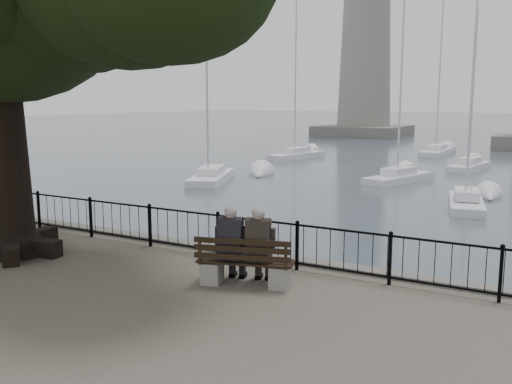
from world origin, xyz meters
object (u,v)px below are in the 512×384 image
Objects in this scene: person_left at (233,247)px; person_right at (260,249)px; bench at (245,268)px; lighthouse at (366,27)px.

person_right is at bearing 16.97° from person_left.
lighthouse reaches higher than bench.
bench is 0.06× the size of lighthouse.
bench is 1.25× the size of person_right.
person_right is at bearing 38.57° from bench.
bench is 0.48m from person_left.
person_left is 1.00× the size of person_right.
person_left is 64.67m from lighthouse.
bench is at bearing -73.05° from lighthouse.
person_left and person_right have the same top height.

